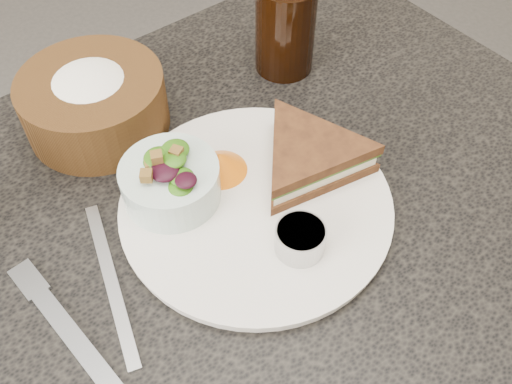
{
  "coord_description": "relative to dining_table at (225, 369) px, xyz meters",
  "views": [
    {
      "loc": [
        -0.18,
        -0.3,
        1.25
      ],
      "look_at": [
        0.06,
        -0.0,
        0.78
      ],
      "focal_mm": 40.0,
      "sensor_mm": 36.0,
      "label": 1
    }
  ],
  "objects": [
    {
      "name": "dining_table",
      "position": [
        0.0,
        0.0,
        0.0
      ],
      "size": [
        1.0,
        0.7,
        0.75
      ],
      "primitive_type": "cube",
      "color": "black",
      "rests_on": "floor"
    },
    {
      "name": "dinner_plate",
      "position": [
        0.06,
        -0.0,
        0.38
      ],
      "size": [
        0.3,
        0.3,
        0.01
      ],
      "primitive_type": "cylinder",
      "color": "silver",
      "rests_on": "dining_table"
    },
    {
      "name": "sandwich",
      "position": [
        0.14,
        -0.0,
        0.41
      ],
      "size": [
        0.19,
        0.19,
        0.04
      ],
      "primitive_type": null,
      "rotation": [
        0.0,
        0.0,
        -0.19
      ],
      "color": "#552F16",
      "rests_on": "dinner_plate"
    },
    {
      "name": "salad_bowl",
      "position": [
        -0.01,
        0.06,
        0.42
      ],
      "size": [
        0.14,
        0.14,
        0.06
      ],
      "primitive_type": null,
      "rotation": [
        0.0,
        0.0,
        0.34
      ],
      "color": "silver",
      "rests_on": "dinner_plate"
    },
    {
      "name": "dressing_ramekin",
      "position": [
        0.06,
        -0.08,
        0.4
      ],
      "size": [
        0.06,
        0.06,
        0.03
      ],
      "primitive_type": "cylinder",
      "rotation": [
        0.0,
        0.0,
        0.25
      ],
      "color": "#AFB0B0",
      "rests_on": "dinner_plate"
    },
    {
      "name": "orange_wedge",
      "position": [
        0.06,
        0.06,
        0.4
      ],
      "size": [
        0.07,
        0.07,
        0.03
      ],
      "primitive_type": "cone",
      "rotation": [
        0.0,
        0.0,
        0.19
      ],
      "color": "orange",
      "rests_on": "dinner_plate"
    },
    {
      "name": "fork",
      "position": [
        -0.17,
        -0.03,
        0.38
      ],
      "size": [
        0.03,
        0.19,
        0.01
      ],
      "primitive_type": "cube",
      "rotation": [
        0.0,
        0.0,
        0.08
      ],
      "color": "gray",
      "rests_on": "dining_table"
    },
    {
      "name": "knife",
      "position": [
        -0.11,
        0.01,
        0.38
      ],
      "size": [
        0.07,
        0.2,
        0.0
      ],
      "primitive_type": "cube",
      "rotation": [
        0.0,
        0.0,
        -0.29
      ],
      "color": "#AFB1B7",
      "rests_on": "dining_table"
    },
    {
      "name": "bread_basket",
      "position": [
        -0.01,
        0.22,
        0.42
      ],
      "size": [
        0.2,
        0.2,
        0.1
      ],
      "primitive_type": null,
      "rotation": [
        0.0,
        0.0,
        -0.18
      ],
      "color": "#4C3015",
      "rests_on": "dining_table"
    },
    {
      "name": "cola_glass",
      "position": [
        0.24,
        0.17,
        0.44
      ],
      "size": [
        0.08,
        0.08,
        0.13
      ],
      "primitive_type": null,
      "rotation": [
        0.0,
        0.0,
        0.05
      ],
      "color": "black",
      "rests_on": "dining_table"
    }
  ]
}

